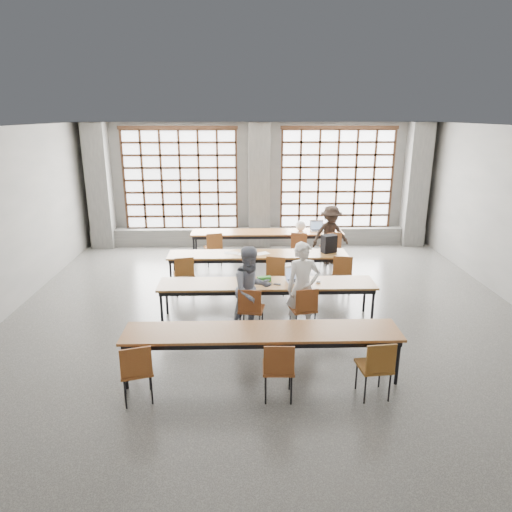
{
  "coord_description": "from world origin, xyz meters",
  "views": [
    {
      "loc": [
        -0.46,
        -7.73,
        3.72
      ],
      "look_at": [
        -0.23,
        0.4,
        1.18
      ],
      "focal_mm": 32.0,
      "sensor_mm": 36.0,
      "label": 1
    }
  ],
  "objects_px": {
    "desk_row_a": "(267,234)",
    "desk_row_b": "(258,256)",
    "chair_back_left": "(214,245)",
    "mouse": "(318,282)",
    "student_male": "(303,288)",
    "backpack": "(329,244)",
    "desk_row_d": "(262,335)",
    "chair_back_right": "(332,245)",
    "laptop_back": "(317,228)",
    "chair_mid_left": "(184,272)",
    "student_back": "(330,235)",
    "chair_near_mid": "(279,365)",
    "chair_mid_centre": "(277,271)",
    "chair_near_left": "(136,367)",
    "chair_back_mid": "(299,245)",
    "laptop_front": "(296,277)",
    "chair_near_right": "(377,364)",
    "chair_front_right": "(304,306)",
    "plastic_bag": "(301,226)",
    "desk_row_c": "(267,286)",
    "phone": "(277,284)",
    "chair_front_left": "(251,306)",
    "green_box": "(264,279)",
    "red_pouch": "(136,367)"
  },
  "relations": [
    {
      "from": "desk_row_a",
      "to": "desk_row_b",
      "type": "distance_m",
      "value": 2.0
    },
    {
      "from": "chair_back_left",
      "to": "mouse",
      "type": "height_order",
      "value": "chair_back_left"
    },
    {
      "from": "student_male",
      "to": "backpack",
      "type": "height_order",
      "value": "student_male"
    },
    {
      "from": "mouse",
      "to": "desk_row_d",
      "type": "bearing_deg",
      "value": -120.34
    },
    {
      "from": "chair_back_right",
      "to": "laptop_back",
      "type": "height_order",
      "value": "laptop_back"
    },
    {
      "from": "chair_mid_left",
      "to": "student_back",
      "type": "relative_size",
      "value": 0.58
    },
    {
      "from": "chair_near_mid",
      "to": "chair_mid_centre",
      "type": "bearing_deg",
      "value": 86.27
    },
    {
      "from": "chair_mid_centre",
      "to": "chair_near_left",
      "type": "bearing_deg",
      "value": -119.23
    },
    {
      "from": "chair_back_mid",
      "to": "chair_back_left",
      "type": "bearing_deg",
      "value": 179.96
    },
    {
      "from": "chair_near_mid",
      "to": "laptop_back",
      "type": "bearing_deg",
      "value": 76.84
    },
    {
      "from": "chair_back_right",
      "to": "laptop_back",
      "type": "bearing_deg",
      "value": 110.56
    },
    {
      "from": "chair_back_mid",
      "to": "chair_near_mid",
      "type": "relative_size",
      "value": 1.0
    },
    {
      "from": "chair_near_mid",
      "to": "laptop_front",
      "type": "bearing_deg",
      "value": 79.06
    },
    {
      "from": "chair_back_left",
      "to": "chair_near_right",
      "type": "xyz_separation_m",
      "value": [
        2.52,
        -5.77,
        0.0
      ]
    },
    {
      "from": "chair_near_right",
      "to": "laptop_front",
      "type": "xyz_separation_m",
      "value": [
        -0.79,
        2.68,
        0.25
      ]
    },
    {
      "from": "student_male",
      "to": "laptop_front",
      "type": "bearing_deg",
      "value": 87.47
    },
    {
      "from": "desk_row_b",
      "to": "laptop_back",
      "type": "xyz_separation_m",
      "value": [
        1.65,
        2.09,
        0.13
      ]
    },
    {
      "from": "desk_row_a",
      "to": "chair_back_right",
      "type": "distance_m",
      "value": 1.74
    },
    {
      "from": "desk_row_a",
      "to": "chair_front_right",
      "type": "bearing_deg",
      "value": -84.58
    },
    {
      "from": "plastic_bag",
      "to": "chair_near_mid",
      "type": "bearing_deg",
      "value": -99.45
    },
    {
      "from": "chair_near_mid",
      "to": "laptop_back",
      "type": "distance_m",
      "value": 6.69
    },
    {
      "from": "student_back",
      "to": "backpack",
      "type": "xyz_separation_m",
      "value": [
        -0.31,
        -1.43,
        0.17
      ]
    },
    {
      "from": "desk_row_c",
      "to": "laptop_front",
      "type": "distance_m",
      "value": 0.56
    },
    {
      "from": "desk_row_c",
      "to": "chair_front_right",
      "type": "xyz_separation_m",
      "value": [
        0.62,
        -0.63,
        -0.13
      ]
    },
    {
      "from": "phone",
      "to": "chair_front_left",
      "type": "bearing_deg",
      "value": -133.15
    },
    {
      "from": "chair_back_right",
      "to": "plastic_bag",
      "type": "bearing_deg",
      "value": 136.97
    },
    {
      "from": "chair_back_right",
      "to": "chair_front_right",
      "type": "height_order",
      "value": "same"
    },
    {
      "from": "chair_near_right",
      "to": "student_back",
      "type": "relative_size",
      "value": 0.58
    },
    {
      "from": "student_male",
      "to": "laptop_front",
      "type": "xyz_separation_m",
      "value": [
        -0.06,
        0.61,
        -0.03
      ]
    },
    {
      "from": "chair_near_right",
      "to": "chair_near_mid",
      "type": "bearing_deg",
      "value": -179.98
    },
    {
      "from": "desk_row_c",
      "to": "student_male",
      "type": "xyz_separation_m",
      "value": [
        0.6,
        -0.5,
        0.15
      ]
    },
    {
      "from": "chair_near_right",
      "to": "backpack",
      "type": "relative_size",
      "value": 2.2
    },
    {
      "from": "desk_row_d",
      "to": "student_male",
      "type": "bearing_deg",
      "value": 61.74
    },
    {
      "from": "desk_row_a",
      "to": "laptop_front",
      "type": "xyz_separation_m",
      "value": [
        0.34,
        -3.72,
        0.13
      ]
    },
    {
      "from": "chair_back_right",
      "to": "chair_front_right",
      "type": "bearing_deg",
      "value": -107.42
    },
    {
      "from": "chair_back_mid",
      "to": "student_male",
      "type": "relative_size",
      "value": 0.54
    },
    {
      "from": "chair_back_left",
      "to": "green_box",
      "type": "distance_m",
      "value": 3.33
    },
    {
      "from": "chair_back_right",
      "to": "backpack",
      "type": "bearing_deg",
      "value": -104.2
    },
    {
      "from": "desk_row_d",
      "to": "red_pouch",
      "type": "xyz_separation_m",
      "value": [
        -1.7,
        -0.55,
        -0.16
      ]
    },
    {
      "from": "chair_back_right",
      "to": "laptop_front",
      "type": "height_order",
      "value": "laptop_front"
    },
    {
      "from": "chair_front_right",
      "to": "laptop_front",
      "type": "bearing_deg",
      "value": 96.08
    },
    {
      "from": "plastic_bag",
      "to": "red_pouch",
      "type": "height_order",
      "value": "plastic_bag"
    },
    {
      "from": "mouse",
      "to": "backpack",
      "type": "height_order",
      "value": "backpack"
    },
    {
      "from": "chair_front_left",
      "to": "chair_near_right",
      "type": "height_order",
      "value": "same"
    },
    {
      "from": "chair_front_left",
      "to": "mouse",
      "type": "distance_m",
      "value": 1.42
    },
    {
      "from": "chair_near_mid",
      "to": "laptop_front",
      "type": "height_order",
      "value": "laptop_front"
    },
    {
      "from": "red_pouch",
      "to": "chair_front_left",
      "type": "bearing_deg",
      "value": 50.08
    },
    {
      "from": "chair_back_left",
      "to": "student_back",
      "type": "distance_m",
      "value": 2.99
    },
    {
      "from": "chair_back_right",
      "to": "mouse",
      "type": "height_order",
      "value": "chair_back_right"
    },
    {
      "from": "chair_near_right",
      "to": "chair_mid_centre",
      "type": "bearing_deg",
      "value": 105.65
    }
  ]
}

